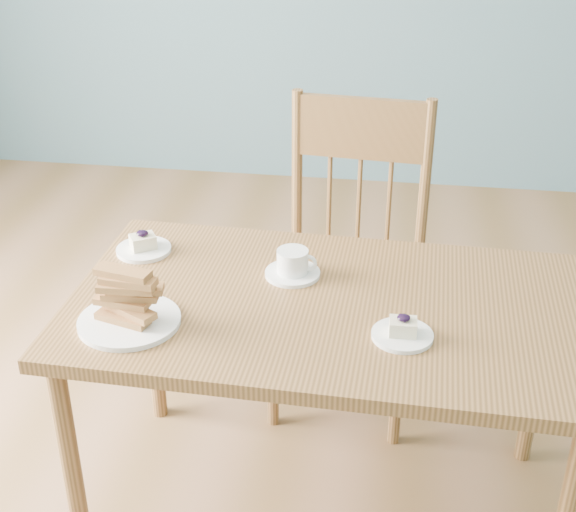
{
  "coord_description": "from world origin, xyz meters",
  "views": [
    {
      "loc": [
        0.11,
        -1.56,
        1.71
      ],
      "look_at": [
        -0.15,
        0.16,
        0.77
      ],
      "focal_mm": 50.0,
      "sensor_mm": 36.0,
      "label": 1
    }
  ],
  "objects": [
    {
      "name": "room",
      "position": [
        0.0,
        0.0,
        1.35
      ],
      "size": [
        5.01,
        5.01,
        2.71
      ],
      "color": "#9A6B48",
      "rests_on": "ground"
    },
    {
      "name": "dining_table",
      "position": [
        -0.04,
        0.11,
        0.61
      ],
      "size": [
        1.29,
        0.76,
        0.68
      ],
      "rotation": [
        0.0,
        0.0,
        -0.03
      ],
      "color": "olive",
      "rests_on": "ground"
    },
    {
      "name": "dining_chair",
      "position": [
        -0.02,
        0.66,
        0.51
      ],
      "size": [
        0.49,
        0.47,
        0.99
      ],
      "rotation": [
        0.0,
        0.0,
        -0.09
      ],
      "color": "olive",
      "rests_on": "ground"
    },
    {
      "name": "cheesecake_plate_near",
      "position": [
        0.14,
        -0.02,
        0.69
      ],
      "size": [
        0.14,
        0.14,
        0.06
      ],
      "rotation": [
        0.0,
        0.0,
        0.04
      ],
      "color": "white",
      "rests_on": "dining_table"
    },
    {
      "name": "cheesecake_plate_far",
      "position": [
        -0.57,
        0.3,
        0.69
      ],
      "size": [
        0.15,
        0.15,
        0.06
      ],
      "rotation": [
        0.0,
        0.0,
        0.57
      ],
      "color": "white",
      "rests_on": "dining_table"
    },
    {
      "name": "coffee_cup",
      "position": [
        -0.14,
        0.23,
        0.71
      ],
      "size": [
        0.14,
        0.14,
        0.07
      ],
      "rotation": [
        0.0,
        0.0,
        -0.08
      ],
      "color": "white",
      "rests_on": "dining_table"
    },
    {
      "name": "biscotti_plate",
      "position": [
        -0.49,
        -0.05,
        0.73
      ],
      "size": [
        0.24,
        0.24,
        0.14
      ],
      "rotation": [
        0.0,
        0.0,
        -0.2
      ],
      "color": "white",
      "rests_on": "dining_table"
    }
  ]
}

